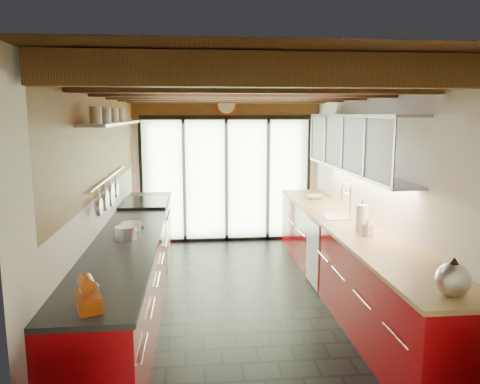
{
  "coord_description": "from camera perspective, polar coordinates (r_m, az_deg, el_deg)",
  "views": [
    {
      "loc": [
        -0.56,
        -5.27,
        2.2
      ],
      "look_at": [
        0.01,
        0.4,
        1.25
      ],
      "focal_mm": 35.0,
      "sensor_mm": 36.0,
      "label": 1
    }
  ],
  "objects": [
    {
      "name": "glass_door",
      "position": [
        8.0,
        -1.69,
        5.6
      ],
      "size": [
        2.95,
        0.1,
        2.9
      ],
      "color": "#C6EAAD",
      "rests_on": "ground"
    },
    {
      "name": "stand_mixer",
      "position": [
        3.34,
        -17.98,
        -11.91
      ],
      "size": [
        0.23,
        0.29,
        0.23
      ],
      "color": "#B4430E",
      "rests_on": "left_counter"
    },
    {
      "name": "pot_small",
      "position": [
        5.38,
        -13.16,
        -4.09
      ],
      "size": [
        0.28,
        0.28,
        0.09
      ],
      "primitive_type": "cylinder",
      "rotation": [
        0.0,
        0.0,
        -0.32
      ],
      "color": "silver",
      "rests_on": "left_counter"
    },
    {
      "name": "left_wall_fixtures",
      "position": [
        5.5,
        -15.26,
        5.8
      ],
      "size": [
        0.28,
        2.6,
        0.96
      ],
      "color": "silver",
      "rests_on": "ground"
    },
    {
      "name": "kettle",
      "position": [
        3.71,
        24.53,
        -9.5
      ],
      "size": [
        0.31,
        0.34,
        0.3
      ],
      "color": "silver",
      "rests_on": "right_counter"
    },
    {
      "name": "ground",
      "position": [
        5.74,
        0.35,
        -13.08
      ],
      "size": [
        5.5,
        5.5,
        0.0
      ],
      "primitive_type": "plane",
      "color": "black",
      "rests_on": "ground"
    },
    {
      "name": "sink_assembly",
      "position": [
        6.09,
        12.1,
        -2.49
      ],
      "size": [
        0.45,
        0.52,
        0.43
      ],
      "color": "silver",
      "rests_on": "right_counter"
    },
    {
      "name": "paper_towel",
      "position": [
        5.31,
        14.64,
        -3.15
      ],
      "size": [
        0.17,
        0.17,
        0.36
      ],
      "color": "white",
      "rests_on": "right_counter"
    },
    {
      "name": "pot_large",
      "position": [
        4.99,
        -13.75,
        -4.86
      ],
      "size": [
        0.28,
        0.28,
        0.14
      ],
      "primitive_type": "cylinder",
      "rotation": [
        0.0,
        0.0,
        -0.34
      ],
      "color": "silver",
      "rests_on": "left_counter"
    },
    {
      "name": "ceiling_beams",
      "position": [
        5.68,
        -0.04,
        12.11
      ],
      "size": [
        3.14,
        5.06,
        4.9
      ],
      "color": "#593316",
      "rests_on": "ground"
    },
    {
      "name": "bowl",
      "position": [
        7.22,
        9.07,
        -0.62
      ],
      "size": [
        0.25,
        0.25,
        0.06
      ],
      "primitive_type": "imported",
      "rotation": [
        0.0,
        0.0,
        -0.06
      ],
      "color": "silver",
      "rests_on": "right_counter"
    },
    {
      "name": "soap_bottle",
      "position": [
        5.15,
        15.31,
        -4.18
      ],
      "size": [
        0.11,
        0.11,
        0.19
      ],
      "primitive_type": "imported",
      "rotation": [
        0.0,
        0.0,
        0.42
      ],
      "color": "silver",
      "rests_on": "right_counter"
    },
    {
      "name": "right_counter",
      "position": [
        5.85,
        12.99,
        -8.09
      ],
      "size": [
        0.68,
        5.0,
        0.92
      ],
      "color": "#A6070D",
      "rests_on": "ground"
    },
    {
      "name": "left_counter",
      "position": [
        5.59,
        -12.91,
        -8.9
      ],
      "size": [
        0.68,
        5.0,
        0.92
      ],
      "color": "#A6070D",
      "rests_on": "ground"
    },
    {
      "name": "range_stove",
      "position": [
        6.97,
        -11.45,
        -5.08
      ],
      "size": [
        0.66,
        0.9,
        0.97
      ],
      "color": "silver",
      "rests_on": "ground"
    },
    {
      "name": "cutting_board",
      "position": [
        5.56,
        -12.91,
        -3.95
      ],
      "size": [
        0.27,
        0.34,
        0.03
      ],
      "primitive_type": "cube",
      "rotation": [
        0.0,
        0.0,
        0.2
      ],
      "color": "brown",
      "rests_on": "left_counter"
    },
    {
      "name": "room_shell",
      "position": [
        5.33,
        0.36,
        3.57
      ],
      "size": [
        5.5,
        5.5,
        5.5
      ],
      "color": "silver",
      "rests_on": "ground"
    },
    {
      "name": "upper_cabinets_right",
      "position": [
        5.92,
        14.01,
        5.8
      ],
      "size": [
        0.34,
        3.0,
        3.0
      ],
      "color": "silver",
      "rests_on": "ground"
    }
  ]
}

